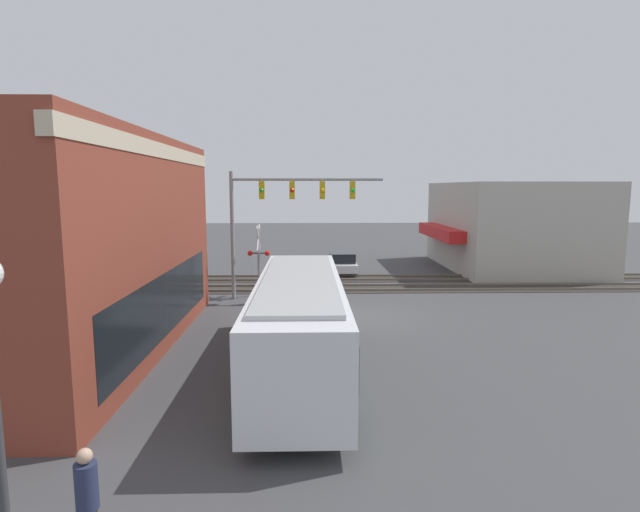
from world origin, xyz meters
The scene contains 10 objects.
ground_plane centered at (0.00, 0.00, 0.00)m, with size 120.00×120.00×0.00m, color #424244.
brick_building centered at (-4.59, 11.53, 3.77)m, with size 14.55×8.14×7.53m.
shop_building centered at (13.32, -11.96, 3.04)m, with size 12.20×10.20×6.10m.
city_bus centered at (-6.80, 2.80, 1.68)m, with size 11.25×2.59×3.03m.
traffic_signal_gantry centered at (3.57, 3.83, 4.97)m, with size 0.42×7.76×6.56m.
crossing_signal centered at (4.33, 5.13, 2.30)m, with size 1.41×1.18×3.81m.
rail_track_near centered at (6.00, 0.00, 0.03)m, with size 2.60×60.00×0.15m.
rail_track_far centered at (9.20, 0.00, 0.03)m, with size 2.60×60.00×0.15m.
parked_car_white centered at (11.54, 0.20, 0.66)m, with size 4.26×1.82×1.42m.
pedestrian_by_lamp centered at (-14.81, 5.91, 0.95)m, with size 0.34×0.34×1.85m.
Camera 1 is at (-21.91, 2.54, 5.73)m, focal length 28.00 mm.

